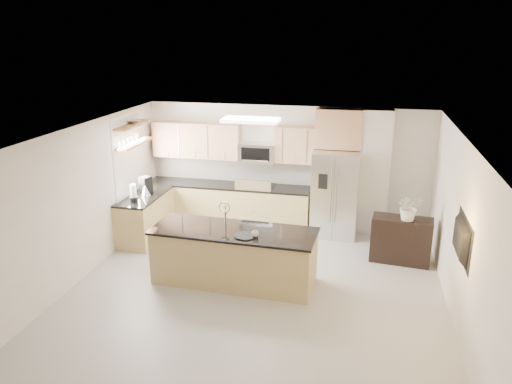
% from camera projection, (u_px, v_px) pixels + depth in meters
% --- Properties ---
extents(floor, '(6.50, 6.50, 0.00)m').
position_uv_depth(floor, '(253.00, 296.00, 8.01)').
color(floor, '#AFADA6').
rests_on(floor, ground).
extents(ceiling, '(6.00, 6.50, 0.02)m').
position_uv_depth(ceiling, '(253.00, 136.00, 7.21)').
color(ceiling, white).
rests_on(ceiling, wall_back).
extents(wall_back, '(6.00, 0.02, 2.60)m').
position_uv_depth(wall_back, '(287.00, 167.00, 10.63)').
color(wall_back, beige).
rests_on(wall_back, floor).
extents(wall_front, '(6.00, 0.02, 2.60)m').
position_uv_depth(wall_front, '(174.00, 344.00, 4.59)').
color(wall_front, beige).
rests_on(wall_front, floor).
extents(wall_left, '(0.02, 6.50, 2.60)m').
position_uv_depth(wall_left, '(76.00, 206.00, 8.23)').
color(wall_left, beige).
rests_on(wall_left, floor).
extents(wall_right, '(0.02, 6.50, 2.60)m').
position_uv_depth(wall_right, '(461.00, 237.00, 6.99)').
color(wall_right, beige).
rests_on(wall_right, floor).
extents(back_counter, '(3.55, 0.66, 1.44)m').
position_uv_depth(back_counter, '(228.00, 204.00, 10.84)').
color(back_counter, tan).
rests_on(back_counter, floor).
extents(left_counter, '(0.66, 1.50, 0.92)m').
position_uv_depth(left_counter, '(145.00, 217.00, 10.14)').
color(left_counter, tan).
rests_on(left_counter, floor).
extents(range, '(0.76, 0.64, 1.14)m').
position_uv_depth(range, '(256.00, 206.00, 10.70)').
color(range, black).
rests_on(range, floor).
extents(upper_cabinets, '(3.50, 0.33, 0.75)m').
position_uv_depth(upper_cabinets, '(225.00, 141.00, 10.58)').
color(upper_cabinets, tan).
rests_on(upper_cabinets, wall_back).
extents(microwave, '(0.76, 0.40, 0.40)m').
position_uv_depth(microwave, '(257.00, 152.00, 10.46)').
color(microwave, silver).
rests_on(microwave, upper_cabinets).
extents(refrigerator, '(0.92, 0.78, 1.78)m').
position_uv_depth(refrigerator, '(335.00, 194.00, 10.19)').
color(refrigerator, silver).
rests_on(refrigerator, floor).
extents(partition_column, '(0.60, 0.30, 2.60)m').
position_uv_depth(partition_column, '(374.00, 174.00, 10.11)').
color(partition_column, beige).
rests_on(partition_column, floor).
extents(window, '(0.04, 1.15, 1.65)m').
position_uv_depth(window, '(127.00, 159.00, 9.83)').
color(window, white).
rests_on(window, wall_left).
extents(shelf_lower, '(0.30, 1.20, 0.04)m').
position_uv_depth(shelf_lower, '(134.00, 143.00, 9.81)').
color(shelf_lower, brown).
rests_on(shelf_lower, wall_left).
extents(shelf_upper, '(0.30, 1.20, 0.04)m').
position_uv_depth(shelf_upper, '(132.00, 125.00, 9.70)').
color(shelf_upper, brown).
rests_on(shelf_upper, wall_left).
extents(ceiling_fixture, '(1.00, 0.50, 0.06)m').
position_uv_depth(ceiling_fixture, '(251.00, 120.00, 8.79)').
color(ceiling_fixture, white).
rests_on(ceiling_fixture, ceiling).
extents(island, '(2.76, 1.10, 1.36)m').
position_uv_depth(island, '(234.00, 256.00, 8.33)').
color(island, tan).
rests_on(island, floor).
extents(credenza, '(1.10, 0.56, 0.85)m').
position_uv_depth(credenza, '(401.00, 240.00, 9.09)').
color(credenza, black).
rests_on(credenza, floor).
extents(cup, '(0.15, 0.15, 0.09)m').
position_uv_depth(cup, '(255.00, 234.00, 7.91)').
color(cup, silver).
rests_on(cup, island).
extents(platter, '(0.42, 0.42, 0.02)m').
position_uv_depth(platter, '(245.00, 236.00, 7.93)').
color(platter, black).
rests_on(platter, island).
extents(blender, '(0.15, 0.15, 0.35)m').
position_uv_depth(blender, '(133.00, 194.00, 9.55)').
color(blender, black).
rests_on(blender, left_counter).
extents(kettle, '(0.20, 0.20, 0.25)m').
position_uv_depth(kettle, '(145.00, 190.00, 9.94)').
color(kettle, silver).
rests_on(kettle, left_counter).
extents(coffee_maker, '(0.25, 0.27, 0.34)m').
position_uv_depth(coffee_maker, '(146.00, 185.00, 10.11)').
color(coffee_maker, black).
rests_on(coffee_maker, left_counter).
extents(bowl, '(0.37, 0.37, 0.08)m').
position_uv_depth(bowl, '(134.00, 121.00, 9.76)').
color(bowl, silver).
rests_on(bowl, shelf_upper).
extents(flower_vase, '(0.78, 0.71, 0.75)m').
position_uv_depth(flower_vase, '(410.00, 200.00, 8.76)').
color(flower_vase, silver).
rests_on(flower_vase, credenza).
extents(television, '(0.14, 1.08, 0.62)m').
position_uv_depth(television, '(457.00, 239.00, 6.81)').
color(television, black).
rests_on(television, wall_right).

